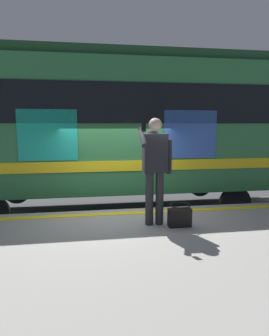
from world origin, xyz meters
TOP-DOWN VIEW (x-y plane):
  - ground_plane at (0.00, 0.00)m, footprint 24.74×24.74m
  - platform at (0.00, 2.49)m, footprint 12.90×4.98m
  - safety_line at (0.00, 0.30)m, footprint 12.64×0.16m
  - track_rail_near at (0.00, -1.53)m, footprint 16.77×0.08m
  - track_rail_far at (0.00, -2.96)m, footprint 16.77×0.08m
  - train_carriage at (-0.11, -2.24)m, footprint 9.18×3.04m
  - passenger at (-0.49, 0.99)m, footprint 0.57×0.55m
  - handbag at (-0.89, 1.17)m, footprint 0.39×0.35m

SIDE VIEW (x-z plane):
  - ground_plane at x=0.00m, z-range 0.00..0.00m
  - track_rail_near at x=0.00m, z-range 0.00..0.16m
  - track_rail_far at x=0.00m, z-range 0.00..0.16m
  - platform at x=0.00m, z-range 0.00..0.86m
  - safety_line at x=0.00m, z-range 0.86..0.87m
  - handbag at x=-0.89m, z-range 0.85..1.23m
  - passenger at x=-0.49m, z-range 1.03..2.87m
  - train_carriage at x=-0.11m, z-range 0.54..4.70m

